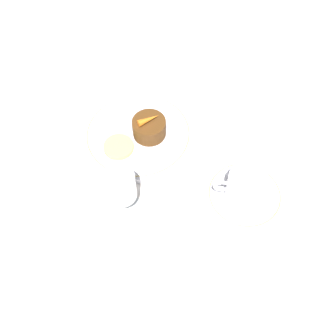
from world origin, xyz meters
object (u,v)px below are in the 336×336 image
Objects in this scene: coffee_cup at (246,187)px; dessert_cake at (149,128)px; dinner_plate at (138,134)px; wine_glass at (120,188)px; fork at (215,145)px.

dessert_cake is (0.20, -0.15, -0.01)m from coffee_cup.
dinner_plate is 0.04m from dessert_cake.
dessert_cake is (-0.04, -0.18, -0.04)m from wine_glass.
dinner_plate is at bearing -34.41° from coffee_cup.
dessert_cake is at bearing -7.93° from fork.
dinner_plate is 2.39× the size of coffee_cup.
wine_glass is at bearing 39.06° from fork.
dessert_cake reaches higher than fork.
coffee_cup reaches higher than fork.
fork is (-0.19, -0.16, -0.07)m from wine_glass.
coffee_cup is 0.15m from fork.
dinner_plate is 0.19m from wine_glass.
dinner_plate is at bearing -96.08° from wine_glass.
fork is 0.15m from dessert_cake.
wine_glass is (0.24, 0.02, 0.03)m from coffee_cup.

